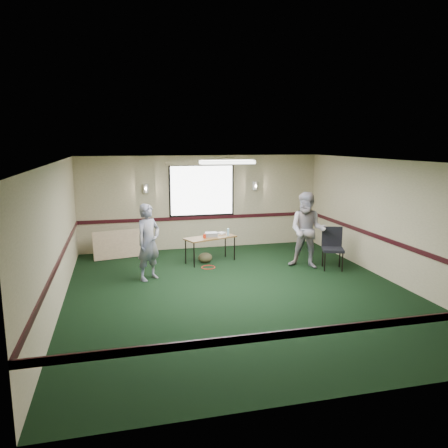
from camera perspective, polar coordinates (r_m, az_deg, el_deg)
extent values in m
plane|color=black|center=(9.22, 1.96, -8.81)|extent=(8.00, 8.00, 0.00)
plane|color=tan|center=(12.71, -2.92, 2.85)|extent=(7.00, 0.00, 7.00)
plane|color=tan|center=(5.26, 14.15, -8.78)|extent=(7.00, 0.00, 7.00)
plane|color=tan|center=(8.61, -21.01, -1.60)|extent=(0.00, 8.00, 8.00)
plane|color=tan|center=(10.37, 20.96, 0.38)|extent=(0.00, 8.00, 8.00)
plane|color=silver|center=(8.70, 2.07, 8.20)|extent=(8.00, 8.00, 0.00)
cube|color=black|center=(12.76, -2.89, 0.84)|extent=(7.00, 0.03, 0.10)
cube|color=black|center=(5.44, 13.85, -13.21)|extent=(7.00, 0.03, 0.10)
cube|color=black|center=(8.71, -20.72, -4.50)|extent=(0.03, 8.00, 0.10)
cube|color=black|center=(10.45, 20.73, -2.05)|extent=(0.03, 8.00, 0.10)
cube|color=black|center=(12.64, -2.92, 4.41)|extent=(1.90, 0.01, 1.50)
cube|color=white|center=(12.64, -2.91, 4.40)|extent=(1.80, 0.02, 1.40)
cube|color=#CAB68E|center=(12.57, -2.95, 7.89)|extent=(2.05, 0.08, 0.10)
cylinder|color=silver|center=(12.39, -10.20, 4.59)|extent=(0.16, 0.16, 0.25)
cylinder|color=silver|center=(12.99, 4.08, 5.01)|extent=(0.16, 0.16, 0.25)
cube|color=white|center=(9.67, 0.43, 8.09)|extent=(1.20, 0.32, 0.08)
cube|color=brown|center=(11.26, -1.80, -1.78)|extent=(1.44, 0.96, 0.04)
cylinder|color=black|center=(10.85, -3.93, -4.09)|extent=(0.03, 0.03, 0.63)
cylinder|color=black|center=(11.49, 1.37, -3.23)|extent=(0.03, 0.03, 0.63)
cylinder|color=black|center=(11.21, -5.03, -3.62)|extent=(0.03, 0.03, 0.63)
cylinder|color=black|center=(11.83, 0.17, -2.82)|extent=(0.03, 0.03, 0.63)
cube|color=gray|center=(11.30, -1.68, -1.37)|extent=(0.33, 0.28, 0.10)
cube|color=white|center=(11.59, -0.33, -1.21)|extent=(0.25, 0.24, 0.05)
cylinder|color=red|center=(11.09, -2.55, -1.59)|extent=(0.07, 0.07, 0.11)
cylinder|color=#82BDD5|center=(11.37, 0.54, -1.06)|extent=(0.06, 0.06, 0.19)
ellipsoid|color=#4C472B|center=(11.32, -2.48, -4.42)|extent=(0.42, 0.35, 0.26)
torus|color=red|center=(10.91, -2.06, -5.67)|extent=(0.44, 0.44, 0.02)
cube|color=tan|center=(12.04, -13.30, -2.57)|extent=(1.48, 0.51, 0.75)
cube|color=black|center=(10.98, 14.03, -3.25)|extent=(0.63, 0.63, 0.07)
cube|color=black|center=(11.15, 13.92, -1.58)|extent=(0.48, 0.22, 0.49)
cylinder|color=black|center=(10.81, 13.03, -4.86)|extent=(0.03, 0.03, 0.46)
cylinder|color=black|center=(10.88, 15.21, -4.87)|extent=(0.03, 0.03, 0.46)
cylinder|color=black|center=(11.21, 12.76, -4.29)|extent=(0.03, 0.03, 0.46)
cylinder|color=black|center=(11.27, 14.87, -4.31)|extent=(0.03, 0.03, 0.46)
imported|color=#38457B|center=(9.92, -9.84, -2.35)|extent=(0.75, 0.72, 1.73)
imported|color=#7C96C2|center=(10.90, 10.85, -0.82)|extent=(1.15, 1.09, 1.88)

